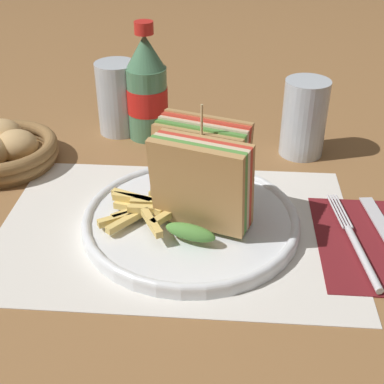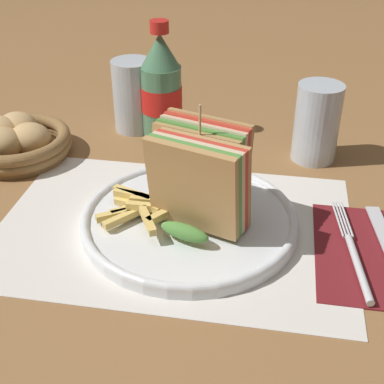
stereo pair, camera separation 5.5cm
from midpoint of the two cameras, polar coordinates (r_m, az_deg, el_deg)
name	(u,v)px [view 1 (the left image)]	position (r m, az deg, el deg)	size (l,w,h in m)	color
ground_plane	(183,217)	(0.72, -3.19, -2.76)	(4.00, 4.00, 0.00)	olive
placemat	(176,228)	(0.69, -4.00, -3.92)	(0.46, 0.32, 0.00)	silver
plate_main	(191,220)	(0.69, -2.41, -3.02)	(0.28, 0.28, 0.02)	white
club_sandwich	(201,177)	(0.65, -1.48, 1.54)	(0.13, 0.14, 0.15)	tan
fries_pile	(145,209)	(0.68, -7.40, -1.82)	(0.11, 0.11, 0.02)	#E5C166
napkin	(371,242)	(0.69, 16.41, -5.25)	(0.13, 0.20, 0.00)	maroon
fork	(358,247)	(0.67, 15.01, -5.74)	(0.04, 0.19, 0.01)	silver
coke_bottle_near	(147,90)	(0.90, -6.64, 10.76)	(0.07, 0.07, 0.19)	#4C7F5B
glass_near	(304,118)	(0.86, 10.06, 7.73)	(0.07, 0.07, 0.12)	silver
glass_far	(118,98)	(0.93, -9.65, 9.82)	(0.07, 0.07, 0.12)	silver
bread_basket	(1,149)	(0.89, -21.44, 4.24)	(0.17, 0.17, 0.06)	olive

